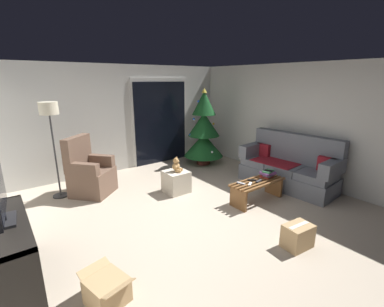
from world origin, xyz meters
name	(u,v)px	position (x,y,z in m)	size (l,w,h in m)	color
ground_plane	(198,217)	(0.00, 0.00, 0.00)	(7.00, 7.00, 0.00)	#B2A38E
wall_back	(119,119)	(0.00, 3.06, 1.25)	(5.72, 0.12, 2.50)	beige
wall_right	(304,124)	(2.86, 0.00, 1.25)	(0.12, 6.00, 2.50)	beige
patio_door_frame	(161,121)	(1.10, 2.99, 1.10)	(1.60, 0.02, 2.20)	silver
patio_door_glass	(161,123)	(1.10, 2.97, 1.05)	(1.50, 0.02, 2.10)	black
couch	(289,168)	(2.32, -0.08, 0.40)	(0.92, 1.99, 1.08)	slate
coffee_table	(257,188)	(1.22, -0.18, 0.26)	(1.10, 0.40, 0.39)	brown
remote_white	(250,184)	(0.98, -0.21, 0.40)	(0.04, 0.16, 0.02)	silver
remote_graphite	(259,181)	(1.21, -0.21, 0.40)	(0.04, 0.16, 0.02)	#333338
remote_black	(252,180)	(1.15, -0.11, 0.40)	(0.04, 0.16, 0.02)	black
remote_silver	(241,183)	(0.88, -0.10, 0.40)	(0.04, 0.16, 0.02)	#ADADB2
book_stack	(268,174)	(1.51, -0.18, 0.47)	(0.26, 0.23, 0.14)	#A32D28
cell_phone	(268,170)	(1.50, -0.19, 0.54)	(0.07, 0.14, 0.01)	black
christmas_tree	(204,131)	(1.87, 2.15, 0.87)	(1.01, 1.01, 1.96)	#4C1E19
armchair	(90,174)	(-1.09, 2.00, 0.40)	(0.97, 0.97, 1.13)	brown
floor_lamp	(50,118)	(-1.61, 2.22, 1.51)	(0.32, 0.32, 1.78)	#2D2D30
media_shelf	(9,259)	(-2.53, 0.00, 0.36)	(0.40, 1.40, 0.75)	black
television	(0,194)	(-2.50, 0.05, 1.06)	(0.23, 0.84, 0.61)	black
ottoman	(176,182)	(0.28, 1.06, 0.21)	(0.44, 0.44, 0.43)	beige
teddy_bear_honey	(176,166)	(0.29, 1.05, 0.55)	(0.21, 0.22, 0.29)	tan
cardboard_box_taped_mid_floor	(298,236)	(0.56, -1.42, 0.16)	(0.41, 0.31, 0.32)	tan
cardboard_box_open_near_shelf	(107,290)	(-1.80, -0.80, 0.14)	(0.45, 0.59, 0.32)	tan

